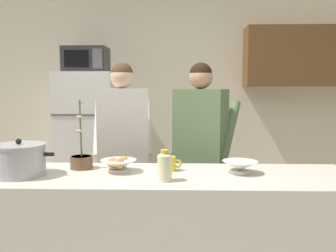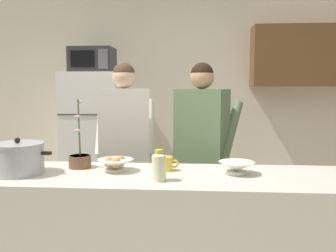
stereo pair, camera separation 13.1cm
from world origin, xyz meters
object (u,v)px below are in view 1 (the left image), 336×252
(empty_bowl, at_px, (240,166))
(potted_orchid, at_px, (81,159))
(microwave, at_px, (86,60))
(person_near_pot, at_px, (123,137))
(refrigerator, at_px, (89,144))
(cooking_pot, at_px, (19,160))
(bottle_near_edge, at_px, (165,166))
(coffee_mug, at_px, (169,164))
(person_by_sink, at_px, (201,138))
(bread_bowl, at_px, (118,164))

(empty_bowl, height_order, potted_orchid, potted_orchid)
(microwave, xyz_separation_m, person_near_pot, (0.56, -1.03, -0.73))
(refrigerator, distance_m, cooking_pot, 1.91)
(cooking_pot, bearing_deg, microwave, 91.34)
(person_near_pot, bearing_deg, refrigerator, 118.14)
(empty_bowl, bearing_deg, bottle_near_edge, -156.65)
(empty_bowl, xyz_separation_m, potted_orchid, (-1.05, 0.11, 0.02))
(coffee_mug, bearing_deg, cooking_pot, -170.26)
(person_near_pot, height_order, empty_bowl, person_near_pot)
(person_by_sink, height_order, empty_bowl, person_by_sink)
(microwave, distance_m, cooking_pot, 2.03)
(refrigerator, relative_size, bottle_near_edge, 8.73)
(person_near_pot, xyz_separation_m, empty_bowl, (0.87, -0.75, -0.08))
(person_near_pot, xyz_separation_m, cooking_pot, (-0.52, -0.85, -0.03))
(person_near_pot, bearing_deg, cooking_pot, -121.46)
(bread_bowl, relative_size, empty_bowl, 1.03)
(potted_orchid, bearing_deg, empty_bowl, -5.72)
(person_near_pot, relative_size, person_by_sink, 1.00)
(cooking_pot, height_order, bread_bowl, cooking_pot)
(refrigerator, bearing_deg, coffee_mug, -60.70)
(person_near_pot, xyz_separation_m, person_by_sink, (0.66, -0.05, -0.00))
(cooking_pot, distance_m, coffee_mug, 0.95)
(microwave, xyz_separation_m, bread_bowl, (0.65, -1.76, -0.81))
(person_near_pot, height_order, coffee_mug, person_near_pot)
(bottle_near_edge, height_order, potted_orchid, potted_orchid)
(refrigerator, bearing_deg, potted_orchid, -77.45)
(empty_bowl, bearing_deg, microwave, 128.83)
(cooking_pot, distance_m, bottle_near_edge, 0.92)
(person_by_sink, xyz_separation_m, coffee_mug, (-0.25, -0.64, -0.08))
(refrigerator, distance_m, bottle_near_edge, 2.23)
(microwave, xyz_separation_m, cooking_pot, (0.04, -1.88, -0.76))
(potted_orchid, bearing_deg, person_by_sink, 35.03)
(bread_bowl, height_order, empty_bowl, bread_bowl)
(microwave, relative_size, potted_orchid, 1.02)
(person_near_pot, height_order, person_by_sink, person_near_pot)
(person_by_sink, xyz_separation_m, bottle_near_edge, (-0.27, -0.90, -0.03))
(coffee_mug, xyz_separation_m, bottle_near_edge, (-0.02, -0.26, 0.04))
(cooking_pot, bearing_deg, refrigerator, 91.33)
(coffee_mug, relative_size, bottle_near_edge, 0.70)
(microwave, distance_m, potted_orchid, 1.89)
(bread_bowl, distance_m, potted_orchid, 0.28)
(bread_bowl, bearing_deg, person_by_sink, 49.84)
(bottle_near_edge, bearing_deg, microwave, 115.75)
(coffee_mug, bearing_deg, microwave, 119.61)
(person_near_pot, xyz_separation_m, potted_orchid, (-0.19, -0.64, -0.07))
(person_by_sink, distance_m, cooking_pot, 1.42)
(refrigerator, bearing_deg, microwave, -89.93)
(person_by_sink, xyz_separation_m, bread_bowl, (-0.58, -0.68, -0.08))
(refrigerator, xyz_separation_m, microwave, (0.00, -0.02, 0.96))
(bread_bowl, bearing_deg, coffee_mug, 7.74)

